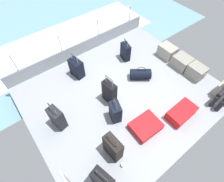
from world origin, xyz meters
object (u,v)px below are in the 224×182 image
Objects in this scene: suitcase_0 at (57,118)px; suitcase_3 at (125,52)px; suitcase_1 at (115,112)px; suitcase_4 at (109,92)px; cargo_crate_1 at (182,62)px; duffel_bag at (140,74)px; suitcase_6 at (103,181)px; suitcase_2 at (113,147)px; suitcase_8 at (181,113)px; suitcase_5 at (77,68)px; suitcase_7 at (146,126)px; paper_cup at (123,165)px; cargo_crate_0 at (167,51)px; cargo_crate_2 at (196,72)px.

suitcase_3 is (-0.86, 2.88, -0.04)m from suitcase_0.
suitcase_4 reaches higher than suitcase_1.
cargo_crate_1 is 0.62× the size of suitcase_4.
suitcase_1 reaches higher than duffel_bag.
duffel_bag is (-1.69, 2.60, -0.16)m from suitcase_6.
suitcase_8 is at bearing 81.15° from suitcase_2.
suitcase_1 is 0.93× the size of suitcase_5.
cargo_crate_1 is at bearing 129.02° from suitcase_8.
paper_cup is at bearing -70.85° from suitcase_7.
suitcase_8 is (0.99, 1.39, -0.15)m from suitcase_1.
suitcase_4 is at bearing -142.49° from suitcase_8.
suitcase_0 is 2.68m from duffel_bag.
suitcase_6 is at bearing -64.81° from cargo_crate_0.
suitcase_2 is at bearing -34.10° from suitcase_4.
suitcase_4 is at bearing 8.79° from suitcase_5.
cargo_crate_0 is 2.30m from suitcase_8.
suitcase_2 is (0.87, -3.44, 0.15)m from cargo_crate_1.
suitcase_6 is at bearing -87.03° from paper_cup.
suitcase_7 is 1.07× the size of duffel_bag.
suitcase_6 reaches higher than suitcase_7.
suitcase_1 is at bearing 149.78° from paper_cup.
suitcase_3 reaches higher than cargo_crate_2.
suitcase_2 reaches higher than suitcase_7.
paper_cup is at bearing -11.90° from suitcase_5.
suitcase_5 reaches higher than suitcase_3.
suitcase_5 is 3.18m from suitcase_6.
suitcase_3 is (-0.77, -1.17, 0.08)m from cargo_crate_0.
suitcase_2 is 8.84× the size of paper_cup.
cargo_crate_2 is 4.05m from suitcase_6.
suitcase_8 is (1.17, -1.45, -0.05)m from cargo_crate_1.
cargo_crate_2 is 0.67× the size of suitcase_5.
suitcase_1 is at bearing 59.99° from suitcase_0.
paper_cup is (0.05, -1.99, -0.08)m from suitcase_8.
suitcase_8 is at bearing 91.85° from suitcase_6.
cargo_crate_1 is 1.82m from suitcase_3.
cargo_crate_2 is 3.45m from suitcase_2.
cargo_crate_0 is 0.73× the size of suitcase_5.
cargo_crate_2 is 0.67× the size of suitcase_8.
paper_cup is at bearing -78.68° from cargo_crate_2.
suitcase_7 is 0.92× the size of suitcase_8.
cargo_crate_1 is 5.70× the size of paper_cup.
suitcase_5 is at bearing -131.27° from duffel_bag.
suitcase_2 is (0.33, -3.43, 0.13)m from cargo_crate_2.
paper_cup is (-0.03, 0.54, -0.28)m from suitcase_6.
suitcase_7 is (0.69, 0.41, -0.18)m from suitcase_1.
suitcase_1 is 1.59m from duffel_bag.
suitcase_4 reaches higher than suitcase_0.
cargo_crate_1 is 1.87m from suitcase_8.
suitcase_2 reaches higher than suitcase_1.
suitcase_6 is (1.07, -1.15, 0.04)m from suitcase_1.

